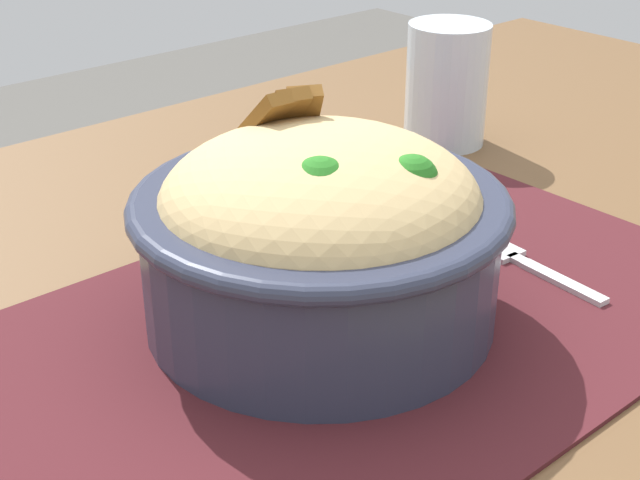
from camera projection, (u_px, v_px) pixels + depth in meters
table at (327, 430)px, 0.55m from camera, size 1.40×0.81×0.77m
placemat at (364, 318)px, 0.54m from camera, size 0.45×0.30×0.00m
bowl at (320, 230)px, 0.51m from camera, size 0.23×0.23×0.13m
fork at (517, 259)px, 0.60m from camera, size 0.02×0.13×0.00m
drinking_glass at (446, 92)px, 0.78m from camera, size 0.07×0.07×0.10m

